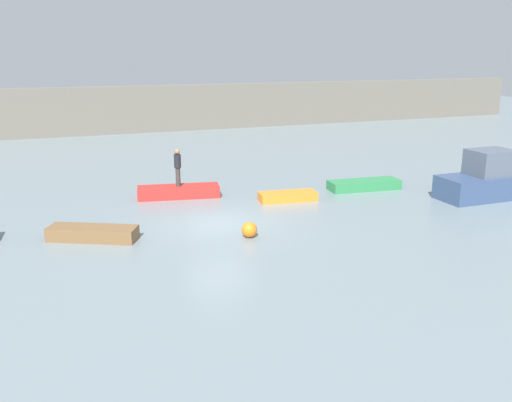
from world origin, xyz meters
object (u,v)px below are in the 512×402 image
Objects in this scene: motorboat at (495,180)px; rowboat_brown at (93,233)px; mooring_buoy at (249,230)px; rowboat_green at (364,185)px; rowboat_orange at (288,196)px; rowboat_red at (179,192)px; person_dark_shirt at (178,165)px.

motorboat reaches higher than rowboat_brown.
rowboat_brown is at bearing 161.99° from mooring_buoy.
motorboat is 1.67× the size of rowboat_green.
rowboat_green is (4.44, 0.58, 0.03)m from rowboat_orange.
rowboat_brown is at bearing 178.50° from motorboat.
mooring_buoy reaches higher than rowboat_brown.
motorboat is at bearing -9.69° from rowboat_orange.
rowboat_brown is 13.65m from rowboat_green.
mooring_buoy reaches higher than rowboat_green.
rowboat_green is (-5.00, 3.44, -0.57)m from motorboat.
person_dark_shirt is (0.00, 0.00, 1.27)m from rowboat_red.
rowboat_brown is (-18.32, 0.48, -0.55)m from motorboat.
person_dark_shirt is at bearing 99.70° from mooring_buoy.
rowboat_brown is 0.90× the size of rowboat_green.
rowboat_orange is (4.56, -2.43, -0.06)m from rowboat_red.
mooring_buoy is at bearing 9.01° from rowboat_brown.
motorboat is 14.98m from person_dark_shirt.
rowboat_orange is 4.53× the size of mooring_buoy.
motorboat is 3.37× the size of person_dark_shirt.
motorboat is 9.88m from rowboat_orange.
rowboat_orange is 4.48m from rowboat_green.
rowboat_green is at bearing 39.53° from rowboat_brown.
rowboat_brown is 5.73m from mooring_buoy.
rowboat_red is 1.44× the size of rowboat_orange.
rowboat_green is 9.18m from mooring_buoy.
rowboat_orange is at bearing -17.77° from rowboat_red.
person_dark_shirt is (-13.99, 5.29, 0.74)m from motorboat.
motorboat reaches higher than mooring_buoy.
rowboat_orange is 5.33m from person_dark_shirt.
motorboat reaches higher than rowboat_green.
rowboat_orange is (8.88, 2.38, -0.05)m from rowboat_brown.
person_dark_shirt reaches higher than motorboat.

